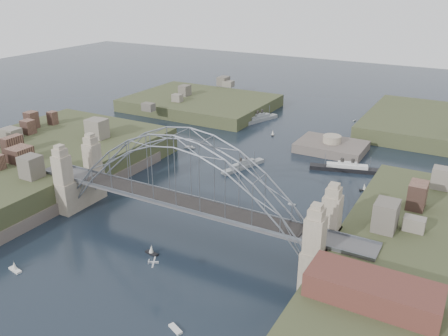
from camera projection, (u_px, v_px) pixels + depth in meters
ground at (185, 235)px, 107.14m from camera, size 500.00×500.00×0.00m
bridge at (184, 185)px, 102.47m from camera, size 84.00×13.80×24.60m
shore_west at (14, 178)px, 132.30m from camera, size 50.50×90.00×12.00m
headland_nw at (200, 107)px, 208.54m from camera, size 60.00×45.00×9.00m
fort_island at (331, 152)px, 158.38m from camera, size 22.00×16.00×9.40m
wharf_shed at (373, 290)px, 72.16m from camera, size 20.00×8.00×4.00m
naval_cruiser_near at (243, 166)px, 143.95m from camera, size 7.21×16.10×4.88m
naval_cruiser_far at (260, 119)px, 190.00m from camera, size 8.49×18.08×6.17m
ocean_liner at (347, 168)px, 141.82m from camera, size 21.86×8.97×5.37m
aeroplane at (153, 262)px, 87.21m from camera, size 2.13×3.31×0.53m
small_boat_a at (154, 189)px, 130.02m from camera, size 1.93×2.85×0.45m
small_boat_b at (292, 205)px, 120.97m from camera, size 1.96×0.71×0.45m
small_boat_c at (152, 251)px, 99.58m from camera, size 3.26×1.53×2.38m
small_boat_d at (364, 188)px, 128.83m from camera, size 2.55×1.90×2.38m
small_boat_e at (190, 148)px, 160.56m from camera, size 3.65×1.98×1.43m
small_boat_f at (252, 163)px, 147.30m from camera, size 0.99×1.56×1.43m
small_boat_g at (175, 329)px, 78.43m from camera, size 3.10×2.07×0.45m
small_boat_h at (273, 133)px, 172.93m from camera, size 1.48×2.42×2.38m
small_boat_i at (361, 240)px, 103.39m from camera, size 2.31×2.48×2.38m
small_boat_j at (15, 268)px, 93.91m from camera, size 3.34×1.58×2.38m
small_boat_k at (354, 121)px, 190.47m from camera, size 1.10×1.86×0.45m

